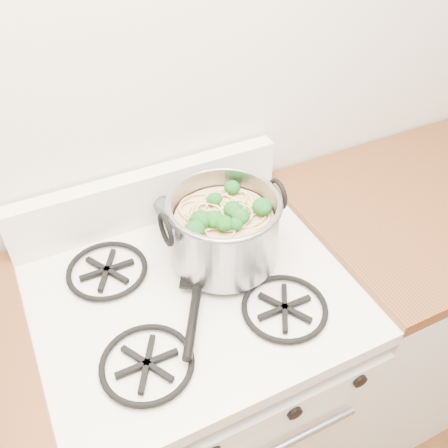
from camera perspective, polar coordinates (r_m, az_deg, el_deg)
gas_range at (r=1.61m, az=-2.81°, el=-18.55°), size 0.76×0.66×0.92m
counter_right at (r=1.95m, az=21.62°, el=-6.91°), size 1.00×0.65×0.92m
stock_pot at (r=1.22m, az=0.00°, el=-0.70°), size 0.31×0.28×0.19m
spatula at (r=1.23m, az=-2.76°, el=-5.25°), size 0.41×0.41×0.02m
glass_bowl at (r=1.36m, az=-1.22°, el=0.53°), size 0.14×0.14×0.03m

